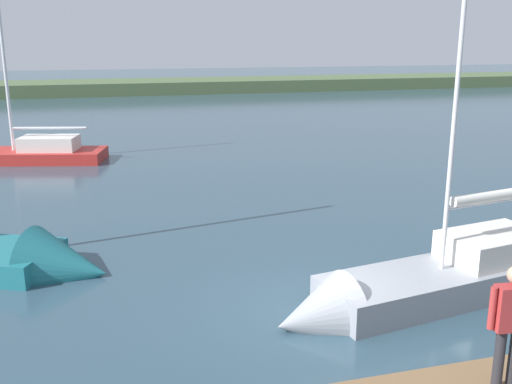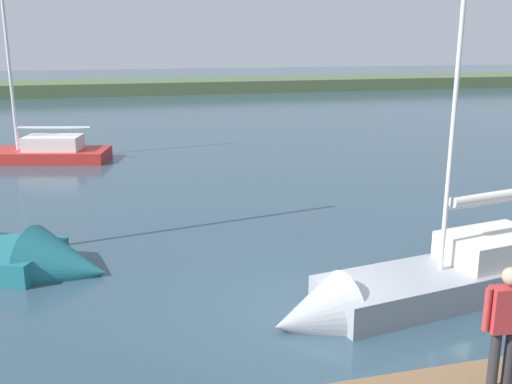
% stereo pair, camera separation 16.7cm
% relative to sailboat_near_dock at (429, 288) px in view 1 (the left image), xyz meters
% --- Properties ---
extents(ground_plane, '(200.00, 200.00, 0.00)m').
position_rel_sailboat_near_dock_xyz_m(ground_plane, '(2.37, 0.10, -0.25)').
color(ground_plane, '#2D4756').
extents(far_shoreline, '(180.00, 8.00, 2.40)m').
position_rel_sailboat_near_dock_xyz_m(far_shoreline, '(2.37, -50.78, -0.25)').
color(far_shoreline, '#4C603D').
rests_on(far_shoreline, ground_plane).
extents(sailboat_near_dock, '(7.57, 2.82, 8.08)m').
position_rel_sailboat_near_dock_xyz_m(sailboat_near_dock, '(0.00, 0.00, 0.00)').
color(sailboat_near_dock, gray).
rests_on(sailboat_near_dock, ground_plane).
extents(person_on_dock, '(0.66, 0.27, 1.76)m').
position_rel_sailboat_near_dock_xyz_m(person_on_dock, '(1.30, 3.90, 1.40)').
color(person_on_dock, '#28282D').
rests_on(person_on_dock, dock_pier).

